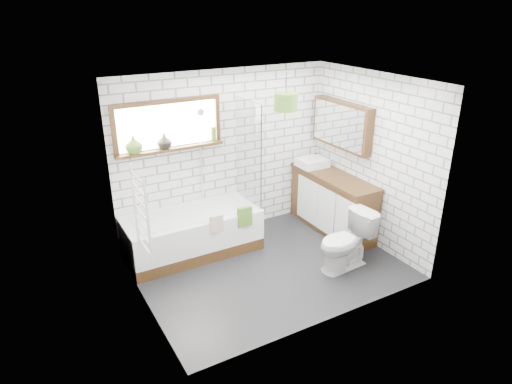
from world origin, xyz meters
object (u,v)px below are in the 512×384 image
vanity (333,203)px  pendant (286,102)px  bathtub (192,233)px  toilet (346,242)px  basin (312,162)px

vanity → pendant: 1.85m
bathtub → toilet: 2.15m
basin → toilet: (-0.50, -1.49, -0.59)m
vanity → toilet: vanity is taller
bathtub → basin: 2.23m
vanity → pendant: (-0.84, 0.12, 1.64)m
vanity → toilet: bearing=-119.5°
pendant → toilet: bearing=-75.8°
bathtub → toilet: toilet is taller
basin → pendant: pendant is taller
bathtub → vanity: 2.23m
vanity → toilet: size_ratio=2.02×
toilet → pendant: (-0.28, 1.11, 1.70)m
bathtub → basin: bearing=2.3°
basin → toilet: basin is taller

